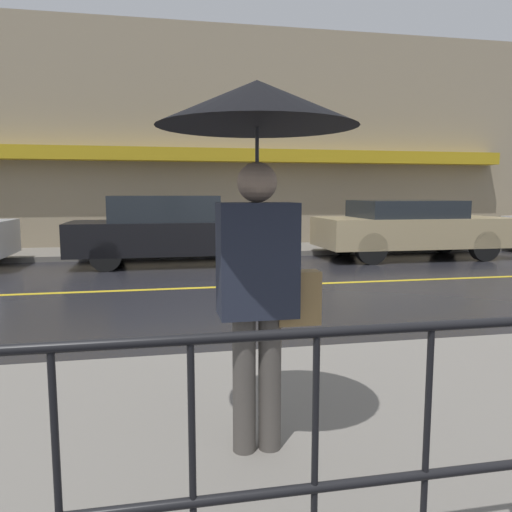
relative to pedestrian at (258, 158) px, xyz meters
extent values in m
plane|color=black|center=(1.22, 5.58, -1.76)|extent=(80.00, 80.00, 0.00)
cube|color=slate|center=(1.22, 0.22, -1.70)|extent=(28.00, 3.15, 0.12)
cube|color=slate|center=(1.22, 10.40, -1.70)|extent=(28.00, 2.08, 0.12)
cube|color=gold|center=(1.22, 5.58, -1.76)|extent=(25.20, 0.12, 0.01)
cube|color=gray|center=(1.22, 11.60, 1.32)|extent=(28.00, 0.30, 6.15)
cube|color=#B79319|center=(1.22, 11.17, 0.84)|extent=(16.80, 0.55, 0.35)
cylinder|color=black|center=(-0.85, -1.11, -1.14)|extent=(0.02, 0.02, 1.00)
cylinder|color=black|center=(-0.44, -1.11, -1.14)|extent=(0.02, 0.02, 1.00)
cylinder|color=black|center=(-0.03, -1.11, -1.14)|extent=(0.02, 0.02, 1.00)
cylinder|color=black|center=(0.39, -1.11, -1.14)|extent=(0.02, 0.02, 1.00)
cylinder|color=#4C4742|center=(-0.08, 0.00, -1.24)|extent=(0.13, 0.13, 0.78)
cylinder|color=#4C4742|center=(0.07, 0.00, -1.24)|extent=(0.13, 0.13, 0.78)
cube|color=#232838|center=(-0.01, 0.00, -0.54)|extent=(0.42, 0.25, 0.62)
sphere|color=#A0836B|center=(-0.01, 0.00, -0.13)|extent=(0.21, 0.21, 0.21)
cylinder|color=#262628|center=(-0.01, 0.00, -0.19)|extent=(0.02, 0.02, 0.70)
cone|color=black|center=(-0.01, 0.00, 0.28)|extent=(1.07, 1.07, 0.24)
cube|color=#9E7A47|center=(0.23, 0.00, -0.76)|extent=(0.24, 0.12, 0.30)
cube|color=black|center=(-0.21, 8.46, -1.14)|extent=(4.41, 1.71, 0.69)
cube|color=#1E2328|center=(-0.39, 8.46, -0.52)|extent=(2.29, 1.57, 0.55)
cylinder|color=black|center=(1.16, 9.21, -1.44)|extent=(0.63, 0.22, 0.63)
cylinder|color=black|center=(1.16, 7.72, -1.44)|extent=(0.63, 0.22, 0.63)
cylinder|color=black|center=(-1.58, 9.21, -1.44)|extent=(0.63, 0.22, 0.63)
cylinder|color=black|center=(-1.58, 7.72, -1.44)|extent=(0.63, 0.22, 0.63)
cube|color=tan|center=(5.49, 8.46, -1.12)|extent=(4.52, 1.91, 0.69)
cube|color=#1E2328|center=(5.31, 8.46, -0.57)|extent=(2.35, 1.76, 0.41)
cylinder|color=black|center=(6.89, 9.31, -1.41)|extent=(0.70, 0.22, 0.70)
cylinder|color=black|center=(6.89, 7.62, -1.41)|extent=(0.70, 0.22, 0.70)
cylinder|color=black|center=(4.09, 9.31, -1.41)|extent=(0.70, 0.22, 0.70)
cylinder|color=black|center=(4.09, 7.62, -1.41)|extent=(0.70, 0.22, 0.70)
camera|label=1|loc=(-0.53, -2.63, -0.18)|focal=35.00mm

